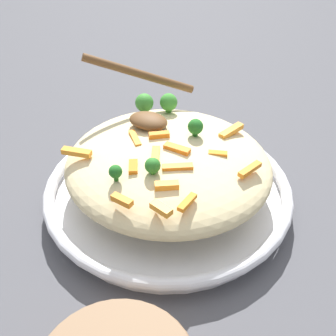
% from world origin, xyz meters
% --- Properties ---
extents(ground_plane, '(2.40, 2.40, 0.00)m').
position_xyz_m(ground_plane, '(0.00, 0.00, 0.00)').
color(ground_plane, '#4C4C51').
extents(serving_bowl, '(0.35, 0.35, 0.04)m').
position_xyz_m(serving_bowl, '(0.00, 0.00, 0.02)').
color(serving_bowl, silver).
rests_on(serving_bowl, ground_plane).
extents(pasta_mound, '(0.28, 0.27, 0.07)m').
position_xyz_m(pasta_mound, '(0.00, 0.00, 0.07)').
color(pasta_mound, beige).
rests_on(pasta_mound, serving_bowl).
extents(carrot_piece_0, '(0.03, 0.04, 0.01)m').
position_xyz_m(carrot_piece_0, '(0.00, -0.04, 0.10)').
color(carrot_piece_0, orange).
rests_on(carrot_piece_0, pasta_mound).
extents(carrot_piece_1, '(0.03, 0.02, 0.01)m').
position_xyz_m(carrot_piece_1, '(0.06, 0.01, 0.10)').
color(carrot_piece_1, orange).
rests_on(carrot_piece_1, pasta_mound).
extents(carrot_piece_2, '(0.02, 0.03, 0.01)m').
position_xyz_m(carrot_piece_2, '(-0.02, -0.06, 0.10)').
color(carrot_piece_2, orange).
rests_on(carrot_piece_2, pasta_mound).
extents(carrot_piece_3, '(0.03, 0.01, 0.01)m').
position_xyz_m(carrot_piece_3, '(0.02, -0.01, 0.10)').
color(carrot_piece_3, orange).
rests_on(carrot_piece_3, pasta_mound).
extents(carrot_piece_4, '(0.03, 0.03, 0.01)m').
position_xyz_m(carrot_piece_4, '(-0.05, -0.01, 0.10)').
color(carrot_piece_4, orange).
rests_on(carrot_piece_4, pasta_mound).
extents(carrot_piece_5, '(0.01, 0.03, 0.01)m').
position_xyz_m(carrot_piece_5, '(0.07, -0.09, 0.10)').
color(carrot_piece_5, orange).
rests_on(carrot_piece_5, pasta_mound).
extents(carrot_piece_6, '(0.04, 0.03, 0.01)m').
position_xyz_m(carrot_piece_6, '(0.03, -0.04, 0.10)').
color(carrot_piece_6, orange).
rests_on(carrot_piece_6, pasta_mound).
extents(carrot_piece_7, '(0.04, 0.02, 0.01)m').
position_xyz_m(carrot_piece_7, '(-0.10, -0.06, 0.10)').
color(carrot_piece_7, orange).
rests_on(carrot_piece_7, pasta_mound).
extents(carrot_piece_8, '(0.03, 0.01, 0.01)m').
position_xyz_m(carrot_piece_8, '(-0.00, -0.12, 0.10)').
color(carrot_piece_8, orange).
rests_on(carrot_piece_8, pasta_mound).
extents(carrot_piece_9, '(0.02, 0.04, 0.01)m').
position_xyz_m(carrot_piece_9, '(0.11, 0.00, 0.10)').
color(carrot_piece_9, orange).
rests_on(carrot_piece_9, pasta_mound).
extents(carrot_piece_10, '(0.03, 0.02, 0.01)m').
position_xyz_m(carrot_piece_10, '(0.03, -0.07, 0.10)').
color(carrot_piece_10, orange).
rests_on(carrot_piece_10, pasta_mound).
extents(carrot_piece_11, '(0.03, 0.02, 0.01)m').
position_xyz_m(carrot_piece_11, '(-0.02, 0.01, 0.10)').
color(carrot_piece_11, orange).
rests_on(carrot_piece_11, pasta_mound).
extents(carrot_piece_12, '(0.03, 0.02, 0.01)m').
position_xyz_m(carrot_piece_12, '(0.05, -0.11, 0.10)').
color(carrot_piece_12, orange).
rests_on(carrot_piece_12, pasta_mound).
extents(carrot_piece_13, '(0.02, 0.04, 0.01)m').
position_xyz_m(carrot_piece_13, '(0.06, 0.07, 0.10)').
color(carrot_piece_13, orange).
rests_on(carrot_piece_13, pasta_mound).
extents(broccoli_floret_0, '(0.02, 0.02, 0.02)m').
position_xyz_m(broccoli_floret_0, '(0.01, -0.06, 0.11)').
color(broccoli_floret_0, '#296820').
rests_on(broccoli_floret_0, pasta_mound).
extents(broccoli_floret_1, '(0.03, 0.03, 0.03)m').
position_xyz_m(broccoli_floret_1, '(-0.04, 0.09, 0.11)').
color(broccoli_floret_1, '#377928').
rests_on(broccoli_floret_1, pasta_mound).
extents(broccoli_floret_2, '(0.02, 0.02, 0.03)m').
position_xyz_m(broccoli_floret_2, '(0.02, 0.04, 0.11)').
color(broccoli_floret_2, '#205B1C').
rests_on(broccoli_floret_2, pasta_mound).
extents(broccoli_floret_3, '(0.02, 0.02, 0.02)m').
position_xyz_m(broccoli_floret_3, '(-0.03, -0.09, 0.11)').
color(broccoli_floret_3, '#205B1C').
rests_on(broccoli_floret_3, pasta_mound).
extents(broccoli_floret_4, '(0.03, 0.03, 0.03)m').
position_xyz_m(broccoli_floret_4, '(-0.07, 0.06, 0.11)').
color(broccoli_floret_4, '#377928').
rests_on(broccoli_floret_4, pasta_mound).
extents(serving_spoon, '(0.15, 0.14, 0.08)m').
position_xyz_m(serving_spoon, '(-0.06, 0.05, 0.12)').
color(serving_spoon, brown).
rests_on(serving_spoon, pasta_mound).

